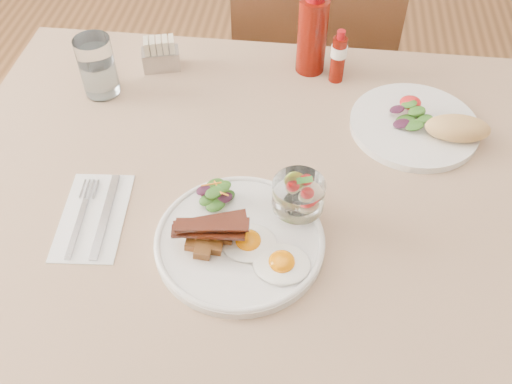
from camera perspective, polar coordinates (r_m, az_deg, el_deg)
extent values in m
plane|color=brown|center=(1.67, 2.98, -16.90)|extent=(5.00, 5.00, 0.00)
cylinder|color=#502E19|center=(1.69, -15.83, 2.49)|extent=(0.06, 0.06, 0.71)
cube|color=#502E19|center=(1.06, 4.51, 0.17)|extent=(1.30, 0.85, 0.04)
cube|color=#A38164|center=(1.04, 4.58, 0.94)|extent=(1.33, 0.88, 0.00)
cylinder|color=#502E19|center=(1.82, -0.89, 3.19)|extent=(0.04, 0.04, 0.45)
cylinder|color=#502E19|center=(1.82, 10.41, 2.20)|extent=(0.04, 0.04, 0.45)
cylinder|color=#502E19|center=(2.09, 0.40, 10.11)|extent=(0.04, 0.04, 0.45)
cylinder|color=#502E19|center=(2.09, 10.37, 9.23)|extent=(0.04, 0.04, 0.45)
cube|color=#502E19|center=(1.80, 5.61, 12.18)|extent=(0.42, 0.42, 0.03)
cube|color=#502E19|center=(1.50, 5.87, 15.03)|extent=(0.42, 0.03, 0.46)
cylinder|color=white|center=(0.94, -1.65, -4.96)|extent=(0.28, 0.28, 0.02)
ellipsoid|color=white|center=(0.90, 2.58, -7.17)|extent=(0.10, 0.09, 0.01)
ellipsoid|color=orange|center=(0.89, 2.59, -6.96)|extent=(0.04, 0.04, 0.03)
ellipsoid|color=white|center=(0.92, -0.78, -5.06)|extent=(0.10, 0.09, 0.01)
ellipsoid|color=orange|center=(0.92, -0.79, -4.84)|extent=(0.04, 0.04, 0.03)
cube|color=brown|center=(0.93, -4.97, -4.26)|extent=(0.03, 0.03, 0.02)
cube|color=brown|center=(0.91, -4.17, -5.33)|extent=(0.03, 0.03, 0.03)
cube|color=brown|center=(0.92, -6.35, -5.11)|extent=(0.03, 0.03, 0.02)
cube|color=brown|center=(0.92, -3.07, -4.54)|extent=(0.03, 0.03, 0.02)
cube|color=brown|center=(0.91, -5.33, -5.80)|extent=(0.03, 0.03, 0.03)
cube|color=brown|center=(0.94, -5.71, -3.78)|extent=(0.03, 0.03, 0.02)
cube|color=brown|center=(0.91, -4.26, -4.08)|extent=(0.03, 0.03, 0.02)
cube|color=brown|center=(0.91, -5.29, -4.18)|extent=(0.03, 0.03, 0.02)
cube|color=#4F1A0D|center=(0.91, -4.84, -3.71)|extent=(0.12, 0.04, 0.01)
cube|color=#4F1A0D|center=(0.89, -4.72, -3.99)|extent=(0.12, 0.03, 0.01)
cube|color=#4F1A0D|center=(0.90, -4.59, -3.00)|extent=(0.12, 0.05, 0.01)
cube|color=#4F1A0D|center=(0.89, -4.41, -3.30)|extent=(0.12, 0.03, 0.01)
ellipsoid|color=#204D14|center=(0.98, -4.11, -0.79)|extent=(0.04, 0.03, 0.01)
ellipsoid|color=#204D14|center=(0.98, -3.05, -0.42)|extent=(0.04, 0.03, 0.01)
ellipsoid|color=#321023|center=(0.99, -4.80, -0.01)|extent=(0.03, 0.02, 0.01)
ellipsoid|color=#204D14|center=(0.97, -4.06, -1.29)|extent=(0.04, 0.03, 0.01)
ellipsoid|color=#204D14|center=(0.97, -4.84, -0.79)|extent=(0.03, 0.02, 0.01)
ellipsoid|color=#321023|center=(0.97, -3.15, -0.59)|extent=(0.03, 0.02, 0.01)
ellipsoid|color=#204D14|center=(0.98, -4.11, 0.73)|extent=(0.04, 0.03, 0.01)
ellipsoid|color=#204D14|center=(0.97, -3.33, 0.57)|extent=(0.03, 0.02, 0.01)
ellipsoid|color=#321023|center=(0.97, -5.27, 0.18)|extent=(0.03, 0.02, 0.01)
ellipsoid|color=#204D14|center=(0.96, -4.20, -0.07)|extent=(0.03, 0.02, 0.01)
ellipsoid|color=#204D14|center=(0.96, -3.40, 0.37)|extent=(0.03, 0.02, 0.01)
cylinder|color=orange|center=(0.96, -3.83, 0.44)|extent=(0.02, 0.03, 0.01)
cylinder|color=orange|center=(0.97, -4.49, 0.80)|extent=(0.03, 0.01, 0.01)
cylinder|color=orange|center=(0.96, -3.64, -0.01)|extent=(0.03, 0.02, 0.01)
cylinder|color=white|center=(0.96, 4.12, -1.99)|extent=(0.05, 0.05, 0.01)
cylinder|color=white|center=(0.95, 4.16, -1.54)|extent=(0.02, 0.02, 0.02)
cylinder|color=white|center=(0.93, 4.26, -0.27)|extent=(0.09, 0.09, 0.05)
cylinder|color=beige|center=(0.95, 3.66, -0.17)|extent=(0.02, 0.02, 0.01)
cylinder|color=beige|center=(0.93, 4.97, -0.97)|extent=(0.02, 0.02, 0.01)
cylinder|color=beige|center=(0.94, 4.62, 0.30)|extent=(0.02, 0.02, 0.01)
cylinder|color=#9BBB39|center=(0.93, 3.91, 0.95)|extent=(0.04, 0.04, 0.01)
cone|color=red|center=(0.91, 4.89, -0.14)|extent=(0.02, 0.02, 0.02)
cone|color=red|center=(0.91, 3.44, 0.65)|extent=(0.02, 0.02, 0.02)
cone|color=red|center=(0.92, 4.81, 1.35)|extent=(0.02, 0.02, 0.02)
ellipsoid|color=#36822F|center=(0.90, 4.63, 1.17)|extent=(0.02, 0.01, 0.00)
ellipsoid|color=#36822F|center=(0.90, 5.15, 1.23)|extent=(0.02, 0.01, 0.00)
cylinder|color=white|center=(1.18, 15.53, 6.43)|extent=(0.25, 0.25, 0.02)
ellipsoid|color=#204D14|center=(1.17, 14.71, 6.98)|extent=(0.04, 0.03, 0.01)
ellipsoid|color=#204D14|center=(1.19, 15.78, 7.67)|extent=(0.04, 0.03, 0.01)
ellipsoid|color=#321023|center=(1.15, 14.34, 6.65)|extent=(0.03, 0.02, 0.01)
ellipsoid|color=#204D14|center=(1.14, 15.56, 6.45)|extent=(0.04, 0.03, 0.01)
ellipsoid|color=#204D14|center=(1.16, 16.54, 7.02)|extent=(0.03, 0.02, 0.01)
ellipsoid|color=#321023|center=(1.17, 13.92, 8.02)|extent=(0.03, 0.02, 0.01)
ellipsoid|color=#204D14|center=(1.17, 15.78, 7.82)|extent=(0.03, 0.02, 0.01)
ellipsoid|color=#204D14|center=(1.18, 15.07, 8.50)|extent=(0.03, 0.02, 0.01)
ellipsoid|color=red|center=(1.19, 15.14, 8.45)|extent=(0.04, 0.03, 0.03)
ellipsoid|color=tan|center=(1.15, 19.56, 6.12)|extent=(0.12, 0.06, 0.05)
cylinder|color=#5F0D05|center=(1.26, 5.64, 15.26)|extent=(0.07, 0.07, 0.17)
cylinder|color=#5F0D05|center=(1.25, 8.20, 12.96)|extent=(0.04, 0.04, 0.10)
cylinder|color=white|center=(1.24, 8.31, 13.77)|extent=(0.04, 0.04, 0.02)
cylinder|color=maroon|center=(1.21, 8.51, 15.27)|extent=(0.02, 0.02, 0.02)
cube|color=#AAA9AE|center=(1.30, -9.46, 12.95)|extent=(0.09, 0.06, 0.04)
cube|color=beige|center=(1.29, -10.82, 13.77)|extent=(0.02, 0.04, 0.05)
cube|color=beige|center=(1.29, -10.22, 13.85)|extent=(0.02, 0.04, 0.05)
cube|color=beige|center=(1.29, -9.61, 13.92)|extent=(0.02, 0.04, 0.05)
cube|color=beige|center=(1.29, -9.00, 14.00)|extent=(0.02, 0.04, 0.05)
cube|color=beige|center=(1.29, -8.39, 14.07)|extent=(0.02, 0.04, 0.05)
cylinder|color=white|center=(1.24, -15.58, 11.98)|extent=(0.07, 0.07, 0.13)
cylinder|color=silver|center=(1.25, -15.33, 11.01)|extent=(0.06, 0.06, 0.07)
cube|color=white|center=(1.02, -15.96, -2.36)|extent=(0.13, 0.21, 0.00)
cube|color=#AAA9AE|center=(1.01, -14.83, -2.27)|extent=(0.03, 0.19, 0.00)
cube|color=#AAA9AE|center=(1.01, -17.46, -3.48)|extent=(0.02, 0.13, 0.00)
cube|color=#AAA9AE|center=(1.07, -16.93, 0.30)|extent=(0.01, 0.04, 0.00)
cube|color=#AAA9AE|center=(1.06, -16.53, 0.29)|extent=(0.01, 0.04, 0.00)
cube|color=#AAA9AE|center=(1.06, -16.12, 0.28)|extent=(0.01, 0.04, 0.00)
cube|color=#AAA9AE|center=(1.06, -15.71, 0.27)|extent=(0.01, 0.04, 0.00)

